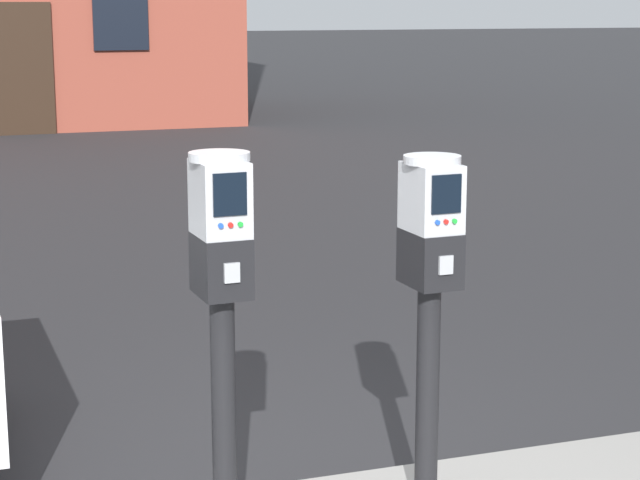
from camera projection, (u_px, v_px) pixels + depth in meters
The scene contains 2 objects.
parking_meter_near_kerb at pixel (221, 278), 4.07m from camera, with size 0.22×0.26×1.44m.
parking_meter_twin_adjacent at pixel (430, 269), 4.34m from camera, with size 0.22×0.26×1.40m.
Camera 1 is at (-1.16, -4.06, 2.09)m, focal length 64.48 mm.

